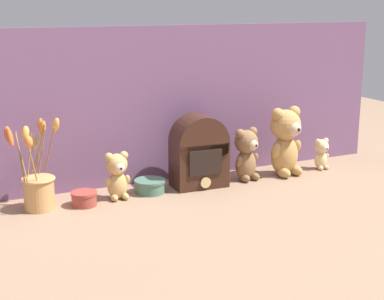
% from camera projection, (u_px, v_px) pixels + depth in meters
% --- Properties ---
extents(ground_plane, '(4.00, 4.00, 0.00)m').
position_uv_depth(ground_plane, '(194.00, 189.00, 2.14)').
color(ground_plane, '#8E7056').
extents(backdrop_wall, '(1.78, 0.02, 0.58)m').
position_uv_depth(backdrop_wall, '(175.00, 104.00, 2.22)').
color(backdrop_wall, '#704C70').
rests_on(backdrop_wall, ground).
extents(teddy_bear_large, '(0.15, 0.14, 0.27)m').
position_uv_depth(teddy_bear_large, '(286.00, 140.00, 2.29)').
color(teddy_bear_large, tan).
rests_on(teddy_bear_large, ground).
extents(teddy_bear_medium, '(0.11, 0.10, 0.20)m').
position_uv_depth(teddy_bear_medium, '(247.00, 153.00, 2.23)').
color(teddy_bear_medium, olive).
rests_on(teddy_bear_medium, ground).
extents(teddy_bear_small, '(0.09, 0.09, 0.17)m').
position_uv_depth(teddy_bear_small, '(117.00, 175.00, 2.02)').
color(teddy_bear_small, tan).
rests_on(teddy_bear_small, ground).
extents(teddy_bear_tiny, '(0.07, 0.06, 0.13)m').
position_uv_depth(teddy_bear_tiny, '(322.00, 153.00, 2.39)').
color(teddy_bear_tiny, '#DBBC84').
rests_on(teddy_bear_tiny, ground).
extents(flower_vase, '(0.19, 0.12, 0.30)m').
position_uv_depth(flower_vase, '(38.00, 184.00, 1.92)').
color(flower_vase, tan).
rests_on(flower_vase, ground).
extents(vintage_radio, '(0.20, 0.13, 0.27)m').
position_uv_depth(vintage_radio, '(199.00, 152.00, 2.15)').
color(vintage_radio, '#381E14').
rests_on(vintage_radio, ground).
extents(decorative_tin_tall, '(0.09, 0.09, 0.05)m').
position_uv_depth(decorative_tin_tall, '(84.00, 199.00, 1.97)').
color(decorative_tin_tall, '#993D33').
rests_on(decorative_tin_tall, ground).
extents(decorative_tin_short, '(0.11, 0.11, 0.05)m').
position_uv_depth(decorative_tin_short, '(150.00, 186.00, 2.10)').
color(decorative_tin_short, '#47705B').
rests_on(decorative_tin_short, ground).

